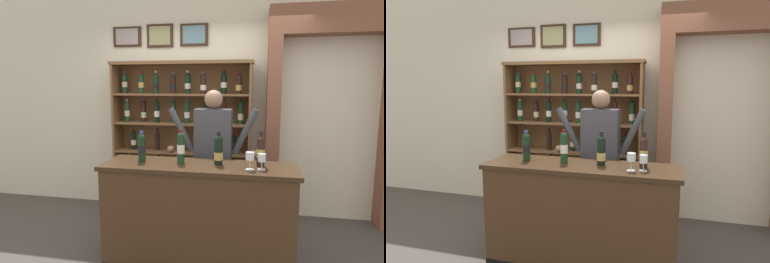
% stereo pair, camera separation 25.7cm
% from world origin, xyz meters
% --- Properties ---
extents(back_wall, '(12.00, 0.19, 3.12)m').
position_xyz_m(back_wall, '(-0.00, 1.52, 1.56)').
color(back_wall, beige).
rests_on(back_wall, ground).
extents(wine_shelf, '(1.82, 0.34, 2.01)m').
position_xyz_m(wine_shelf, '(-0.30, 1.24, 1.07)').
color(wine_shelf, brown).
rests_on(wine_shelf, ground).
extents(archway_doorway, '(1.52, 0.45, 2.64)m').
position_xyz_m(archway_doorway, '(1.53, 1.40, 1.51)').
color(archway_doorway, brown).
rests_on(archway_doorway, ground).
extents(tasting_counter, '(1.78, 0.53, 0.99)m').
position_xyz_m(tasting_counter, '(0.14, -0.00, 0.50)').
color(tasting_counter, '#422B19').
rests_on(tasting_counter, ground).
extents(shopkeeper, '(1.00, 0.22, 1.66)m').
position_xyz_m(shopkeeper, '(0.20, 0.57, 1.02)').
color(shopkeeper, '#2D3347').
rests_on(shopkeeper, ground).
extents(tasting_bottle_super_tuscan, '(0.07, 0.07, 0.29)m').
position_xyz_m(tasting_bottle_super_tuscan, '(-0.40, 0.01, 1.13)').
color(tasting_bottle_super_tuscan, black).
rests_on(tasting_bottle_super_tuscan, tasting_counter).
extents(tasting_bottle_bianco, '(0.07, 0.07, 0.31)m').
position_xyz_m(tasting_bottle_bianco, '(-0.02, 0.02, 1.15)').
color(tasting_bottle_bianco, '#19381E').
rests_on(tasting_bottle_bianco, tasting_counter).
extents(tasting_bottle_vin_santo, '(0.08, 0.08, 0.31)m').
position_xyz_m(tasting_bottle_vin_santo, '(0.32, 0.03, 1.13)').
color(tasting_bottle_vin_santo, black).
rests_on(tasting_bottle_vin_santo, tasting_counter).
extents(tasting_bottle_riserva, '(0.07, 0.07, 0.32)m').
position_xyz_m(tasting_bottle_riserva, '(0.70, 0.06, 1.14)').
color(tasting_bottle_riserva, black).
rests_on(tasting_bottle_riserva, tasting_counter).
extents(wine_glass_center, '(0.07, 0.07, 0.14)m').
position_xyz_m(wine_glass_center, '(0.71, -0.07, 1.09)').
color(wine_glass_center, silver).
rests_on(wine_glass_center, tasting_counter).
extents(wine_glass_spare, '(0.07, 0.07, 0.16)m').
position_xyz_m(wine_glass_spare, '(0.61, -0.09, 1.10)').
color(wine_glass_spare, silver).
rests_on(wine_glass_spare, tasting_counter).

